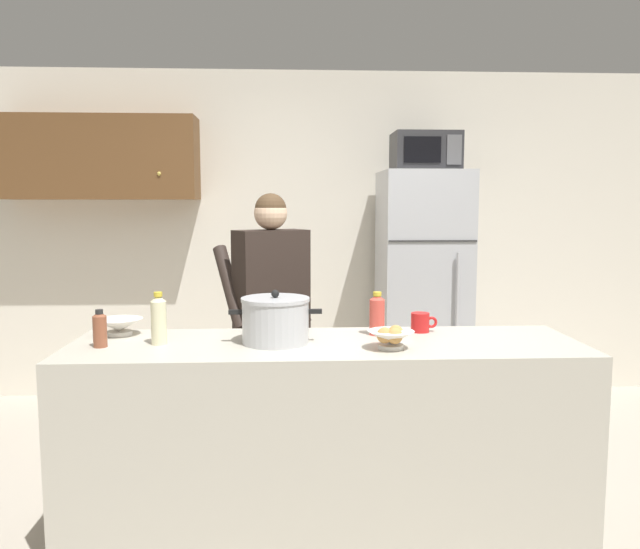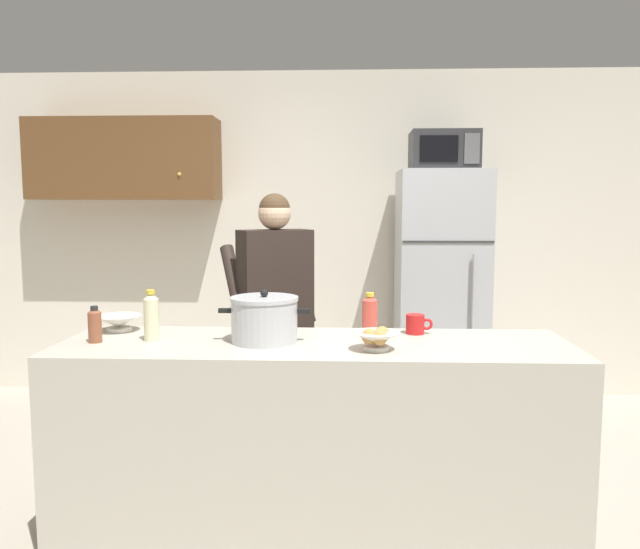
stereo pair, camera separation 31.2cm
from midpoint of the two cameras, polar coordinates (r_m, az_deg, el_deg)
The scene contains 13 objects.
ground_plane at distance 3.17m, azimuth 2.59°, elevation -22.74°, with size 14.00×14.00×0.00m, color #B2A899.
back_wall_unit at distance 5.04m, azimuth 0.01°, elevation 4.63°, with size 6.00×0.48×2.60m.
kitchen_island at distance 2.97m, azimuth 2.63°, elevation -14.97°, with size 2.33×0.68×0.92m, color #BCB7A8.
refrigerator at distance 4.74m, azimuth 12.87°, elevation -1.58°, with size 0.64×0.68×1.79m.
microwave at distance 4.69m, azimuth 13.24°, elevation 11.04°, with size 0.48×0.37×0.28m.
person_near_pot at distance 3.59m, azimuth -1.73°, elevation -2.28°, with size 0.60×0.57×1.61m.
cooking_pot at distance 2.82m, azimuth -2.00°, elevation -4.17°, with size 0.42×0.31×0.24m.
coffee_mug at distance 3.07m, azimuth 11.71°, elevation -4.53°, with size 0.13×0.09×0.10m.
bread_bowl at distance 2.70m, azimuth 8.56°, elevation -5.90°, with size 0.20×0.20×0.10m.
empty_bowl at distance 3.18m, azimuth -15.42°, elevation -4.27°, with size 0.22×0.22×0.08m.
bottle_near_edge at distance 2.98m, azimuth 7.61°, elevation -3.73°, with size 0.07×0.07×0.21m.
bottle_mid_counter at distance 2.91m, azimuth -12.32°, elevation -3.78°, with size 0.07×0.07×0.24m.
bottle_far_corner at distance 2.95m, azimuth -17.23°, elevation -4.46°, with size 0.06×0.06×0.17m.
Camera 2 is at (0.14, -2.77, 1.54)m, focal length 34.75 mm.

